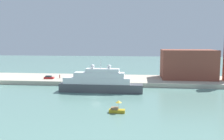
# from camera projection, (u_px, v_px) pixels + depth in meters

# --- Properties ---
(ground) EXTENTS (400.00, 400.00, 0.00)m
(ground) POSITION_uv_depth(u_px,v_px,m) (96.00, 96.00, 74.26)
(ground) COLOR slate
(quay_dock) EXTENTS (110.00, 22.05, 1.59)m
(quay_dock) POSITION_uv_depth(u_px,v_px,m) (108.00, 80.00, 100.83)
(quay_dock) COLOR #B7AD99
(quay_dock) RESTS_ON ground
(large_yacht) EXTENTS (27.17, 4.25, 10.48)m
(large_yacht) POSITION_uv_depth(u_px,v_px,m) (100.00, 83.00, 80.35)
(large_yacht) COLOR #4C4C51
(large_yacht) RESTS_ON ground
(small_motorboat) EXTENTS (3.68, 1.57, 2.90)m
(small_motorboat) POSITION_uv_depth(u_px,v_px,m) (117.00, 109.00, 57.25)
(small_motorboat) COLOR #B7991E
(small_motorboat) RESTS_ON ground
(harbor_building) EXTENTS (20.78, 14.37, 11.55)m
(harbor_building) POSITION_uv_depth(u_px,v_px,m) (188.00, 64.00, 99.13)
(harbor_building) COLOR brown
(harbor_building) RESTS_ON quay_dock
(parked_car) EXTENTS (3.81, 1.69, 1.26)m
(parked_car) POSITION_uv_depth(u_px,v_px,m) (49.00, 77.00, 98.36)
(parked_car) COLOR #B21E1E
(parked_car) RESTS_ON quay_dock
(person_figure) EXTENTS (0.36, 0.36, 1.57)m
(person_figure) POSITION_uv_depth(u_px,v_px,m) (60.00, 76.00, 99.97)
(person_figure) COLOR maroon
(person_figure) RESTS_ON quay_dock
(mooring_bollard) EXTENTS (0.51, 0.51, 0.81)m
(mooring_bollard) POSITION_uv_depth(u_px,v_px,m) (106.00, 81.00, 90.97)
(mooring_bollard) COLOR black
(mooring_bollard) RESTS_ON quay_dock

